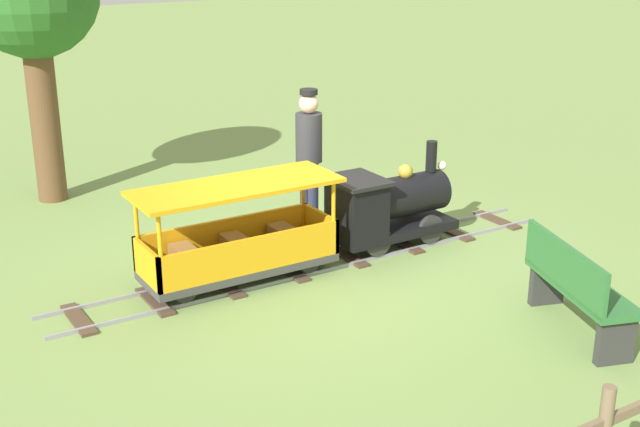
{
  "coord_description": "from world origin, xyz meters",
  "views": [
    {
      "loc": [
        6.77,
        -4.13,
        3.32
      ],
      "look_at": [
        0.0,
        0.06,
        0.55
      ],
      "focal_mm": 46.6,
      "sensor_mm": 36.0,
      "label": 1
    }
  ],
  "objects": [
    {
      "name": "track",
      "position": [
        0.0,
        0.03,
        0.02
      ],
      "size": [
        0.68,
        5.7,
        0.04
      ],
      "color": "gray",
      "rests_on": "ground_plane"
    },
    {
      "name": "conductor_person",
      "position": [
        -0.98,
        0.52,
        0.96
      ],
      "size": [
        0.3,
        0.3,
        1.62
      ],
      "color": "#282D47",
      "rests_on": "ground_plane"
    },
    {
      "name": "locomotive",
      "position": [
        0.0,
        0.9,
        0.49
      ],
      "size": [
        0.64,
        1.45,
        1.08
      ],
      "color": "black",
      "rests_on": "ground_plane"
    },
    {
      "name": "park_bench",
      "position": [
        2.44,
        1.1,
        0.42
      ],
      "size": [
        1.36,
        0.8,
        0.82
      ],
      "color": "#2D6B33",
      "rests_on": "ground_plane"
    },
    {
      "name": "ground_plane",
      "position": [
        0.0,
        0.0,
        0.0
      ],
      "size": [
        60.0,
        60.0,
        0.0
      ],
      "primitive_type": "plane",
      "color": "#75934C"
    },
    {
      "name": "passenger_car",
      "position": [
        0.0,
        -0.87,
        0.42
      ],
      "size": [
        0.74,
        2.0,
        0.97
      ],
      "color": "#3F3F3F",
      "rests_on": "ground_plane"
    }
  ]
}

